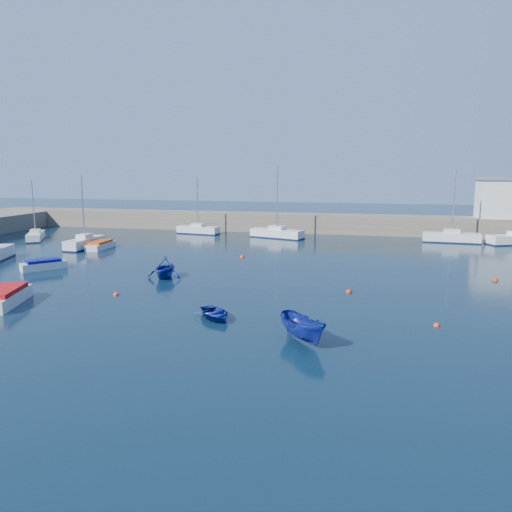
% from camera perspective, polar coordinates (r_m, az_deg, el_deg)
% --- Properties ---
extents(ground, '(220.00, 220.00, 0.00)m').
position_cam_1_polar(ground, '(29.59, -10.30, -8.10)').
color(ground, black).
rests_on(ground, ground).
extents(back_wall, '(96.00, 4.50, 2.60)m').
position_cam_1_polar(back_wall, '(73.06, 4.10, 3.82)').
color(back_wall, '#6E6453').
rests_on(back_wall, ground).
extents(sailboat_3, '(1.80, 6.22, 8.29)m').
position_cam_1_polar(sailboat_3, '(60.96, -18.96, 1.47)').
color(sailboat_3, silver).
rests_on(sailboat_3, ground).
extents(sailboat_4, '(4.36, 5.92, 7.74)m').
position_cam_1_polar(sailboat_4, '(70.09, -23.88, 2.11)').
color(sailboat_4, silver).
rests_on(sailboat_4, ground).
extents(sailboat_5, '(6.24, 2.65, 8.00)m').
position_cam_1_polar(sailboat_5, '(70.84, -6.64, 3.01)').
color(sailboat_5, silver).
rests_on(sailboat_5, ground).
extents(sailboat_6, '(7.47, 4.18, 9.43)m').
position_cam_1_polar(sailboat_6, '(66.29, 2.40, 2.63)').
color(sailboat_6, silver).
rests_on(sailboat_6, ground).
extents(sailboat_7, '(6.92, 2.36, 9.01)m').
position_cam_1_polar(sailboat_7, '(66.76, 21.42, 2.02)').
color(sailboat_7, silver).
rests_on(sailboat_7, ground).
extents(motorboat_0, '(3.22, 5.43, 1.15)m').
position_cam_1_polar(motorboat_0, '(37.77, -26.77, -4.21)').
color(motorboat_0, silver).
rests_on(motorboat_0, ground).
extents(motorboat_1, '(3.50, 3.82, 0.94)m').
position_cam_1_polar(motorboat_1, '(49.36, -23.11, -0.93)').
color(motorboat_1, silver).
rests_on(motorboat_1, ground).
extents(motorboat_2, '(1.79, 4.57, 0.93)m').
position_cam_1_polar(motorboat_2, '(59.93, -17.35, 1.21)').
color(motorboat_2, silver).
rests_on(motorboat_2, ground).
extents(dinghy_center, '(3.62, 3.75, 0.63)m').
position_cam_1_polar(dinghy_center, '(30.89, -4.72, -6.58)').
color(dinghy_center, navy).
rests_on(dinghy_center, ground).
extents(dinghy_left, '(3.01, 3.46, 1.79)m').
position_cam_1_polar(dinghy_left, '(42.56, -10.39, -1.30)').
color(dinghy_left, navy).
rests_on(dinghy_left, ground).
extents(dinghy_right, '(3.49, 3.75, 1.44)m').
position_cam_1_polar(dinghy_right, '(26.81, 5.40, -8.28)').
color(dinghy_right, navy).
rests_on(dinghy_right, ground).
extents(buoy_0, '(0.41, 0.41, 0.41)m').
position_cam_1_polar(buoy_0, '(37.86, -15.70, -4.31)').
color(buoy_0, '#FF330D').
rests_on(buoy_0, ground).
extents(buoy_1, '(0.48, 0.48, 0.48)m').
position_cam_1_polar(buoy_1, '(37.87, 10.57, -4.10)').
color(buoy_1, red).
rests_on(buoy_1, ground).
extents(buoy_2, '(0.39, 0.39, 0.39)m').
position_cam_1_polar(buoy_2, '(31.33, 19.93, -7.53)').
color(buoy_2, '#FF330D').
rests_on(buoy_2, ground).
extents(buoy_3, '(0.46, 0.46, 0.46)m').
position_cam_1_polar(buoy_3, '(51.80, -1.57, -0.15)').
color(buoy_3, '#FF330D').
rests_on(buoy_3, ground).
extents(buoy_4, '(0.50, 0.50, 0.50)m').
position_cam_1_polar(buoy_4, '(45.45, 25.67, -2.57)').
color(buoy_4, red).
rests_on(buoy_4, ground).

